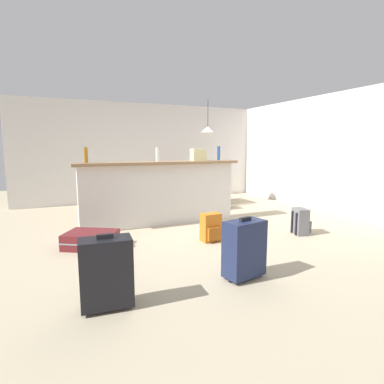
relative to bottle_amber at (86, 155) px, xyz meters
The scene contains 17 objects.
ground_plane 2.29m from the bottle_amber, 13.57° to the right, with size 13.00×13.00×0.05m, color #BCAD8E.
wall_back 3.19m from the bottle_amber, 54.93° to the left, with size 6.60×0.10×2.50m, color silver.
wall_right 4.88m from the bottle_amber, ahead, with size 0.10×6.00×2.50m, color silver.
partition_half_wall 1.43m from the bottle_amber, ahead, with size 2.80×0.20×1.09m, color silver.
bar_countertop 1.25m from the bottle_amber, ahead, with size 2.96×0.40×0.05m, color #93704C.
bottle_amber is the anchor object (origin of this frame).
bottle_white 1.21m from the bottle_amber, ahead, with size 0.06×0.06×0.25m, color silver.
bottle_blue 2.44m from the bottle_amber, ahead, with size 0.06×0.06×0.27m, color #284C89.
grocery_bag 2.00m from the bottle_amber, ahead, with size 0.26×0.18×0.22m, color beige.
dining_table 3.18m from the bottle_amber, 26.74° to the left, with size 1.10×0.80×0.74m.
dining_chair_near_partition 2.94m from the bottle_amber, 16.71° to the left, with size 0.42×0.42×0.93m.
pendant_lamp 3.21m from the bottle_amber, 24.41° to the left, with size 0.34×0.34×0.81m.
suitcase_flat_maroon 1.46m from the bottle_amber, 94.19° to the right, with size 0.88×0.78×0.22m.
suitcase_upright_black 2.82m from the bottle_amber, 92.59° to the right, with size 0.46×0.28×0.67m.
backpack_orange 2.33m from the bottle_amber, 39.48° to the right, with size 0.29×0.26×0.42m.
backpack_grey 3.63m from the bottle_amber, 27.20° to the right, with size 0.30×0.32×0.42m.
suitcase_upright_navy 3.08m from the bottle_amber, 63.30° to the right, with size 0.48×0.32×0.67m.
Camera 1 is at (-2.31, -4.80, 1.40)m, focal length 28.59 mm.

